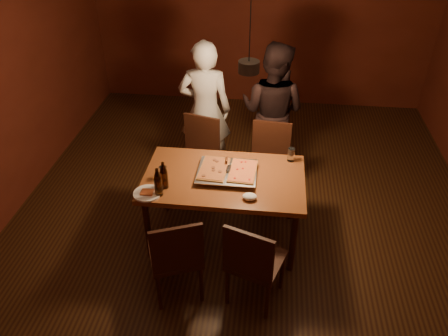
# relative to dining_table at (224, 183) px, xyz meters

# --- Properties ---
(room_shell) EXTENTS (6.00, 6.00, 6.00)m
(room_shell) POSITION_rel_dining_table_xyz_m (0.18, 0.21, 0.72)
(room_shell) COLOR #3C2510
(room_shell) RESTS_ON ground
(dining_table) EXTENTS (1.50, 0.90, 0.75)m
(dining_table) POSITION_rel_dining_table_xyz_m (0.00, 0.00, 0.00)
(dining_table) COLOR brown
(dining_table) RESTS_ON floor
(chair_far_left) EXTENTS (0.51, 0.51, 0.49)m
(chair_far_left) POSITION_rel_dining_table_xyz_m (-0.38, 0.79, -0.14)
(chair_far_left) COLOR #38190F
(chair_far_left) RESTS_ON floor
(chair_far_right) EXTENTS (0.46, 0.46, 0.49)m
(chair_far_right) POSITION_rel_dining_table_xyz_m (0.41, 0.75, -0.14)
(chair_far_right) COLOR #38190F
(chair_far_right) RESTS_ON floor
(chair_near_left) EXTENTS (0.54, 0.54, 0.49)m
(chair_near_left) POSITION_rel_dining_table_xyz_m (-0.30, -0.80, -0.14)
(chair_near_left) COLOR #38190F
(chair_near_left) RESTS_ON floor
(chair_near_right) EXTENTS (0.54, 0.54, 0.49)m
(chair_near_right) POSITION_rel_dining_table_xyz_m (0.33, -0.79, -0.14)
(chair_near_right) COLOR #38190F
(chair_near_right) RESTS_ON floor
(pizza_tray) EXTENTS (0.58, 0.48, 0.05)m
(pizza_tray) POSITION_rel_dining_table_xyz_m (0.03, 0.03, 0.10)
(pizza_tray) COLOR silver
(pizza_tray) RESTS_ON dining_table
(pizza_meat) EXTENTS (0.28, 0.41, 0.02)m
(pizza_meat) POSITION_rel_dining_table_xyz_m (-0.10, 0.04, 0.13)
(pizza_meat) COLOR maroon
(pizza_meat) RESTS_ON pizza_tray
(pizza_cheese) EXTENTS (0.27, 0.40, 0.02)m
(pizza_cheese) POSITION_rel_dining_table_xyz_m (0.17, 0.03, 0.13)
(pizza_cheese) COLOR gold
(pizza_cheese) RESTS_ON pizza_tray
(spatula) EXTENTS (0.11, 0.25, 0.04)m
(spatula) POSITION_rel_dining_table_xyz_m (0.01, 0.05, 0.14)
(spatula) COLOR silver
(spatula) RESTS_ON pizza_tray
(beer_bottle_a) EXTENTS (0.07, 0.07, 0.27)m
(beer_bottle_a) POSITION_rel_dining_table_xyz_m (-0.54, -0.33, 0.21)
(beer_bottle_a) COLOR black
(beer_bottle_a) RESTS_ON dining_table
(beer_bottle_b) EXTENTS (0.07, 0.07, 0.27)m
(beer_bottle_b) POSITION_rel_dining_table_xyz_m (-0.51, -0.22, 0.21)
(beer_bottle_b) COLOR black
(beer_bottle_b) RESTS_ON dining_table
(water_glass_left) EXTENTS (0.07, 0.07, 0.12)m
(water_glass_left) POSITION_rel_dining_table_xyz_m (-0.56, -0.08, 0.13)
(water_glass_left) COLOR silver
(water_glass_left) RESTS_ON dining_table
(water_glass_right) EXTENTS (0.07, 0.07, 0.14)m
(water_glass_right) POSITION_rel_dining_table_xyz_m (0.62, 0.35, 0.14)
(water_glass_right) COLOR silver
(water_glass_right) RESTS_ON dining_table
(plate_slice) EXTENTS (0.25, 0.25, 0.03)m
(plate_slice) POSITION_rel_dining_table_xyz_m (-0.64, -0.34, 0.08)
(plate_slice) COLOR white
(plate_slice) RESTS_ON dining_table
(napkin) EXTENTS (0.13, 0.10, 0.05)m
(napkin) POSITION_rel_dining_table_xyz_m (0.26, -0.30, 0.10)
(napkin) COLOR white
(napkin) RESTS_ON dining_table
(diner_white) EXTENTS (0.62, 0.42, 1.64)m
(diner_white) POSITION_rel_dining_table_xyz_m (-0.36, 1.18, 0.15)
(diner_white) COLOR silver
(diner_white) RESTS_ON floor
(diner_dark) EXTENTS (0.96, 0.87, 1.62)m
(diner_dark) POSITION_rel_dining_table_xyz_m (0.41, 1.26, 0.14)
(diner_dark) COLOR black
(diner_dark) RESTS_ON floor
(pendant_lamp) EXTENTS (0.18, 0.18, 1.10)m
(pendant_lamp) POSITION_rel_dining_table_xyz_m (0.18, 0.21, 1.08)
(pendant_lamp) COLOR black
(pendant_lamp) RESTS_ON ceiling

